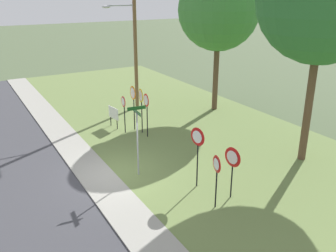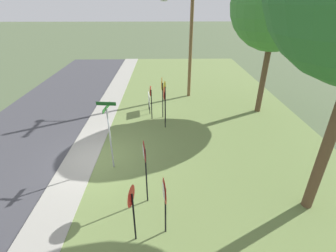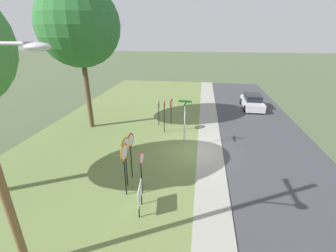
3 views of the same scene
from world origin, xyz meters
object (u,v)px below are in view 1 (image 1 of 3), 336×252
object	(u,v)px
stop_sign_far_left	(146,106)
notice_board	(113,114)
yield_sign_near_right	(232,161)
oak_tree_left	(219,10)
stop_sign_near_right	(133,98)
yield_sign_near_left	(216,170)
stop_sign_near_left	(141,101)
stop_sign_far_center	(124,107)
street_name_post	(137,135)
utility_pole	(133,33)
yield_sign_far_left	(197,143)

from	to	relation	value
stop_sign_far_left	notice_board	bearing A→B (deg)	-150.24
yield_sign_near_right	oak_tree_left	distance (m)	12.64
stop_sign_near_right	yield_sign_near_left	distance (m)	9.10
yield_sign_near_left	notice_board	size ratio (longest dim) A/B	1.72
oak_tree_left	yield_sign_near_right	bearing A→B (deg)	-33.73
stop_sign_near_left	oak_tree_left	world-z (taller)	oak_tree_left
stop_sign_far_center	street_name_post	size ratio (longest dim) A/B	0.68
yield_sign_near_left	notice_board	world-z (taller)	yield_sign_near_left
stop_sign_near_left	utility_pole	size ratio (longest dim) A/B	0.28
stop_sign_near_right	street_name_post	world-z (taller)	street_name_post
stop_sign_near_left	utility_pole	world-z (taller)	utility_pole
street_name_post	stop_sign_near_left	bearing A→B (deg)	157.86
yield_sign_near_left	stop_sign_near_right	bearing A→B (deg)	-174.24
stop_sign_far_center	yield_sign_near_right	distance (m)	8.61
stop_sign_far_left	yield_sign_far_left	distance (m)	6.03
stop_sign_near_left	notice_board	bearing A→B (deg)	-137.29
stop_sign_near_left	stop_sign_near_right	bearing A→B (deg)	-157.02
yield_sign_near_right	yield_sign_far_left	world-z (taller)	yield_sign_far_left
utility_pole	oak_tree_left	size ratio (longest dim) A/B	1.03
yield_sign_far_left	oak_tree_left	world-z (taller)	oak_tree_left
stop_sign_far_left	stop_sign_near_left	bearing A→B (deg)	-175.76
stop_sign_near_right	stop_sign_far_center	xyz separation A→B (m)	(0.21, -0.70, -0.39)
stop_sign_near_left	oak_tree_left	distance (m)	8.03
stop_sign_far_left	street_name_post	bearing A→B (deg)	-25.75
stop_sign_far_left	yield_sign_near_right	size ratio (longest dim) A/B	1.16
stop_sign_near_left	yield_sign_near_right	distance (m)	8.11
stop_sign_near_left	yield_sign_near_right	xyz separation A→B (m)	(8.10, -0.09, -0.32)
stop_sign_near_right	stop_sign_far_center	bearing A→B (deg)	-70.11
yield_sign_far_left	oak_tree_left	size ratio (longest dim) A/B	0.29
stop_sign_near_right	stop_sign_near_left	bearing A→B (deg)	16.01
stop_sign_near_right	stop_sign_far_left	distance (m)	1.42
stop_sign_far_left	stop_sign_far_center	bearing A→B (deg)	-139.04
yield_sign_near_right	utility_pole	world-z (taller)	utility_pole
stop_sign_far_left	yield_sign_near_left	xyz separation A→B (m)	(7.65, -1.02, -0.23)
stop_sign_near_left	stop_sign_far_left	distance (m)	0.72
stop_sign_near_right	notice_board	bearing A→B (deg)	-133.56
street_name_post	utility_pole	xyz separation A→B (m)	(-9.17, 4.18, 3.22)
stop_sign_far_left	utility_pole	size ratio (longest dim) A/B	0.26
stop_sign_far_center	yield_sign_near_right	world-z (taller)	stop_sign_far_center
stop_sign_near_right	oak_tree_left	bearing A→B (deg)	100.57
yield_sign_far_left	notice_board	world-z (taller)	yield_sign_far_left
yield_sign_near_right	oak_tree_left	world-z (taller)	oak_tree_left
notice_board	stop_sign_far_left	bearing A→B (deg)	16.47
utility_pole	oak_tree_left	xyz separation A→B (m)	(3.07, 4.58, 1.46)
stop_sign_near_right	utility_pole	size ratio (longest dim) A/B	0.28
yield_sign_far_left	yield_sign_near_left	bearing A→B (deg)	-20.42
yield_sign_near_right	notice_board	xyz separation A→B (m)	(-9.73, -0.96, -0.76)
stop_sign_near_left	street_name_post	world-z (taller)	street_name_post
stop_sign_near_right	utility_pole	xyz separation A→B (m)	(-3.94, 1.94, 3.16)
stop_sign_far_left	street_name_post	size ratio (longest dim) A/B	0.78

